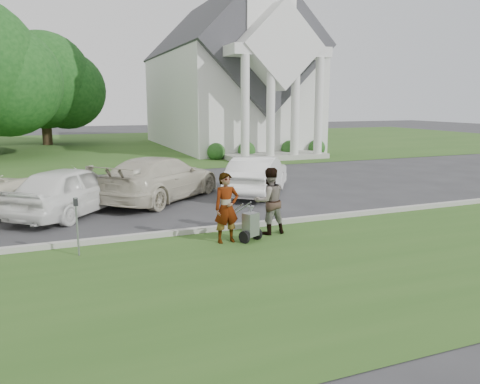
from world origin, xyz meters
TOP-DOWN VIEW (x-y plane):
  - ground at (0.00, 0.00)m, footprint 120.00×120.00m
  - grass_strip at (0.00, -3.00)m, footprint 80.00×7.00m
  - church_lawn at (0.00, 27.00)m, footprint 80.00×30.00m
  - curb at (0.00, 0.55)m, footprint 80.00×0.18m
  - church at (9.00, 23.11)m, footprint 9.19×19.00m
  - tree_back at (-4.01, 29.99)m, footprint 9.61×7.60m
  - striping_cart at (0.78, -0.65)m, footprint 0.83×1.14m
  - person_left at (0.21, -0.51)m, footprint 0.65×0.44m
  - person_right at (1.51, -0.20)m, footprint 0.87×0.69m
  - parking_meter_near at (-3.25, -0.25)m, footprint 0.10×0.09m
  - car_b at (-3.18, 4.03)m, footprint 4.28×4.62m
  - car_c at (-0.18, 5.15)m, footprint 5.40×5.23m
  - car_d at (3.41, 4.86)m, footprint 3.84×4.42m

SIDE VIEW (x-z plane):
  - ground at x=0.00m, z-range 0.00..0.00m
  - grass_strip at x=0.00m, z-range 0.00..0.01m
  - church_lawn at x=0.00m, z-range 0.00..0.01m
  - curb at x=0.00m, z-range 0.00..0.15m
  - striping_cart at x=0.78m, z-range -0.07..0.92m
  - car_d at x=3.41m, z-range 0.00..1.44m
  - car_b at x=-3.18m, z-range 0.00..1.53m
  - car_c at x=-0.18m, z-range 0.00..1.55m
  - parking_meter_near at x=-3.25m, z-range 0.18..1.53m
  - person_left at x=0.21m, z-range 0.00..1.73m
  - person_right at x=1.51m, z-range 0.00..1.75m
  - tree_back at x=-4.01m, z-range 0.28..9.17m
  - church at x=9.00m, z-range -6.11..17.99m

